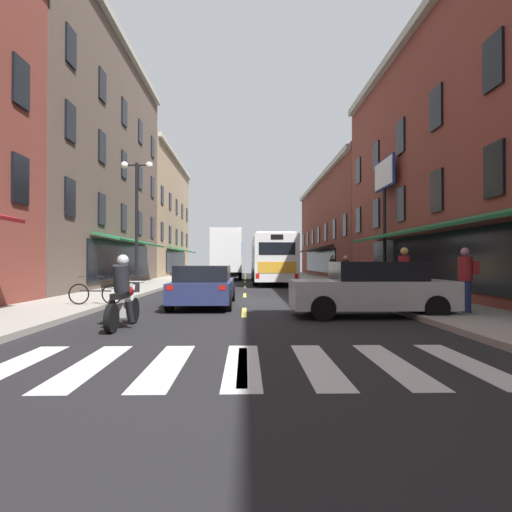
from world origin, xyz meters
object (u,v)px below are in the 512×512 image
object	(u,v)px
billboard_sign	(384,190)
motorcycle_rider	(123,297)
sedan_far	(372,289)
bicycle_near	(96,293)
street_lamp_twin	(137,220)
pedestrian_rear	(332,268)
transit_bus	(271,259)
pedestrian_mid	(346,272)
pedestrian_far	(405,275)
box_truck	(227,255)
sedan_mid	(228,270)
sedan_near	(204,285)
pedestrian_near	(466,278)

from	to	relation	value
billboard_sign	motorcycle_rider	bearing A→B (deg)	-129.65
sedan_far	bicycle_near	xyz separation A→B (m)	(-8.21, 2.08, -0.25)
bicycle_near	street_lamp_twin	world-z (taller)	street_lamp_twin
sedan_far	pedestrian_rear	xyz separation A→B (m)	(2.36, 17.03, 0.34)
sedan_far	bicycle_near	world-z (taller)	sedan_far
transit_bus	street_lamp_twin	size ratio (longest dim) A/B	2.07
street_lamp_twin	billboard_sign	bearing A→B (deg)	10.43
pedestrian_mid	pedestrian_far	size ratio (longest dim) A/B	0.92
transit_bus	motorcycle_rider	bearing A→B (deg)	-102.53
pedestrian_mid	box_truck	bearing A→B (deg)	85.65
pedestrian_far	sedan_mid	bearing A→B (deg)	-24.97
pedestrian_mid	pedestrian_rear	distance (m)	7.54
sedan_near	pedestrian_far	xyz separation A→B (m)	(6.36, -1.32, 0.38)
motorcycle_rider	sedan_near	bearing A→B (deg)	74.46
sedan_far	pedestrian_far	bearing A→B (deg)	46.86
sedan_mid	pedestrian_near	bearing A→B (deg)	-76.95
pedestrian_near	sedan_near	bearing A→B (deg)	73.46
sedan_near	pedestrian_near	size ratio (longest dim) A/B	2.76
billboard_sign	street_lamp_twin	world-z (taller)	billboard_sign
transit_bus	pedestrian_far	xyz separation A→B (m)	(3.18, -16.86, -0.63)
sedan_far	pedestrian_near	distance (m)	2.51
motorcycle_rider	pedestrian_near	xyz separation A→B (m)	(8.69, 1.69, 0.35)
box_truck	motorcycle_rider	world-z (taller)	box_truck
transit_bus	street_lamp_twin	world-z (taller)	street_lamp_twin
transit_bus	street_lamp_twin	distance (m)	12.80
pedestrian_rear	box_truck	bearing A→B (deg)	152.27
billboard_sign	pedestrian_near	bearing A→B (deg)	-96.09
pedestrian_far	bicycle_near	bearing A→B (deg)	50.09
transit_bus	motorcycle_rider	distance (m)	20.93
box_truck	sedan_far	distance (m)	24.69
billboard_sign	transit_bus	bearing A→B (deg)	121.25
sedan_far	pedestrian_far	xyz separation A→B (m)	(1.50, 1.60, 0.32)
pedestrian_mid	pedestrian_rear	xyz separation A→B (m)	(0.85, 7.49, 0.10)
bicycle_near	pedestrian_far	xyz separation A→B (m)	(9.71, -0.48, 0.57)
sedan_far	motorcycle_rider	bearing A→B (deg)	-162.58
pedestrian_near	motorcycle_rider	bearing A→B (deg)	107.91
sedan_far	street_lamp_twin	distance (m)	11.61
billboard_sign	pedestrian_near	world-z (taller)	billboard_sign
sedan_near	street_lamp_twin	distance (m)	6.44
box_truck	motorcycle_rider	bearing A→B (deg)	-92.61
sedan_mid	pedestrian_near	xyz separation A→B (m)	(7.73, -33.35, 0.41)
sedan_mid	street_lamp_twin	bearing A→B (deg)	-96.90
box_truck	motorcycle_rider	distance (m)	26.15
billboard_sign	transit_bus	world-z (taller)	billboard_sign
box_truck	sedan_mid	xyz separation A→B (m)	(-0.23, 8.95, -1.42)
bicycle_near	pedestrian_mid	world-z (taller)	pedestrian_mid
pedestrian_rear	pedestrian_far	bearing A→B (deg)	-76.98
bicycle_near	motorcycle_rider	bearing A→B (deg)	-63.59
billboard_sign	bicycle_near	xyz separation A→B (m)	(-11.77, -7.75, -4.61)
motorcycle_rider	street_lamp_twin	bearing A→B (deg)	102.47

